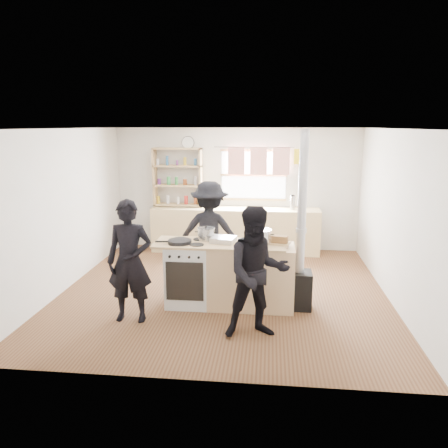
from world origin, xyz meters
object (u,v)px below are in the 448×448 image
at_px(flue_heater, 300,264).
at_px(person_near_right, 257,273).
at_px(roast_tray, 223,239).
at_px(person_far, 210,232).
at_px(thermos, 293,203).
at_px(cooking_island, 230,274).
at_px(bread_board, 280,241).
at_px(person_near_left, 130,261).
at_px(stockpot_counter, 260,236).
at_px(stockpot_stove, 206,234).
at_px(skillet_greens, 180,241).

relative_size(flue_heater, person_near_right, 1.54).
height_order(roast_tray, person_far, person_far).
height_order(thermos, cooking_island, thermos).
distance_m(bread_board, person_near_left, 2.06).
bearing_deg(bread_board, person_far, 138.65).
relative_size(thermos, person_near_right, 0.17).
height_order(thermos, person_near_right, person_near_right).
relative_size(roast_tray, bread_board, 1.18).
bearing_deg(stockpot_counter, flue_heater, -0.60).
xyz_separation_m(cooking_island, flue_heater, (0.98, 0.01, 0.18)).
bearing_deg(roast_tray, person_near_right, -61.46).
height_order(bread_board, person_near_right, person_near_right).
bearing_deg(person_near_right, stockpot_stove, 113.07).
height_order(thermos, stockpot_stove, thermos).
height_order(stockpot_stove, bread_board, stockpot_stove).
distance_m(roast_tray, bread_board, 0.79).
xyz_separation_m(thermos, roast_tray, (-1.10, -2.72, -0.07)).
relative_size(flue_heater, person_far, 1.50).
bearing_deg(cooking_island, person_far, 112.90).
xyz_separation_m(thermos, person_near_right, (-0.59, -3.67, -0.23)).
height_order(cooking_island, flue_heater, flue_heater).
xyz_separation_m(roast_tray, stockpot_stove, (-0.26, 0.09, 0.05)).
bearing_deg(stockpot_stove, person_near_right, -53.32).
distance_m(skillet_greens, stockpot_stove, 0.41).
bearing_deg(flue_heater, bread_board, 178.64).
height_order(flue_heater, person_near_left, flue_heater).
relative_size(thermos, person_near_left, 0.17).
xyz_separation_m(cooking_island, roast_tray, (-0.10, 0.05, 0.50)).
xyz_separation_m(stockpot_counter, person_near_left, (-1.68, -0.63, -0.22)).
bearing_deg(stockpot_counter, person_near_right, -90.75).
distance_m(roast_tray, stockpot_stove, 0.28).
distance_m(skillet_greens, person_near_left, 0.78).
relative_size(thermos, flue_heater, 0.11).
bearing_deg(person_near_right, cooking_island, 101.22).
bearing_deg(roast_tray, stockpot_counter, -3.03).
bearing_deg(person_near_left, person_near_right, -11.63).
bearing_deg(flue_heater, person_near_left, -164.32).
bearing_deg(person_near_right, flue_heater, 44.38).
height_order(stockpot_stove, person_far, person_far).
bearing_deg(person_far, thermos, -126.88).
height_order(flue_heater, person_far, flue_heater).
xyz_separation_m(bread_board, person_near_left, (-1.95, -0.64, -0.17)).
bearing_deg(roast_tray, stockpot_stove, 160.40).
bearing_deg(person_far, stockpot_stove, 96.56).
bearing_deg(thermos, person_near_right, -99.07).
bearing_deg(thermos, stockpot_counter, -101.77).
height_order(stockpot_counter, person_far, person_far).
height_order(thermos, person_far, person_far).
bearing_deg(person_near_left, stockpot_counter, 18.59).
relative_size(stockpot_stove, person_near_left, 0.16).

